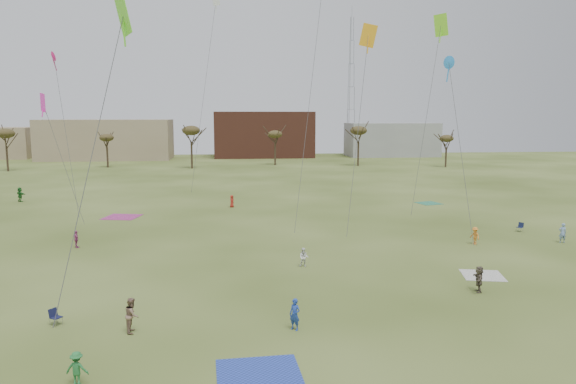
{
  "coord_description": "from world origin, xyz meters",
  "views": [
    {
      "loc": [
        -4.13,
        -26.07,
        10.91
      ],
      "look_at": [
        0.0,
        12.0,
        5.5
      ],
      "focal_mm": 33.64,
      "sensor_mm": 36.0,
      "label": 1
    }
  ],
  "objects": [
    {
      "name": "flyer_mid_c",
      "position": [
        24.47,
        16.82,
        0.87
      ],
      "size": [
        0.69,
        0.52,
        1.73
      ],
      "primitive_type": "imported",
      "rotation": [
        0.0,
        0.0,
        2.96
      ],
      "color": "#7797C7",
      "rests_on": "ground"
    },
    {
      "name": "flyer_near_center",
      "position": [
        -10.45,
        -4.54,
        0.71
      ],
      "size": [
        1.0,
        0.68,
        1.43
      ],
      "primitive_type": "imported",
      "rotation": [
        0.0,
        0.0,
        2.98
      ],
      "color": "#267437",
      "rests_on": "ground"
    },
    {
      "name": "building_brick",
      "position": [
        5.0,
        120.0,
        6.0
      ],
      "size": [
        26.0,
        16.0,
        12.0
      ],
      "primitive_type": "cube",
      "color": "brown",
      "rests_on": "ground"
    },
    {
      "name": "building_grey",
      "position": [
        40.0,
        118.0,
        4.5
      ],
      "size": [
        24.0,
        12.0,
        9.0
      ],
      "primitive_type": "cube",
      "color": "gray",
      "rests_on": "ground"
    },
    {
      "name": "blanket_cream",
      "position": [
        13.1,
        8.26,
        0.0
      ],
      "size": [
        3.23,
        3.23,
        0.03
      ],
      "primitive_type": "cube",
      "rotation": [
        0.0,
        0.0,
        2.91
      ],
      "color": "silver",
      "rests_on": "ground"
    },
    {
      "name": "spectator_mid_d",
      "position": [
        -16.94,
        19.47,
        0.74
      ],
      "size": [
        0.71,
        0.93,
        1.47
      ],
      "primitive_type": "imported",
      "rotation": [
        0.0,
        0.0,
        2.04
      ],
      "color": "#AD4884",
      "rests_on": "ground"
    },
    {
      "name": "radio_tower",
      "position": [
        30.0,
        125.0,
        19.21
      ],
      "size": [
        1.51,
        1.72,
        41.0
      ],
      "color": "#9EA3A8",
      "rests_on": "ground"
    },
    {
      "name": "spectator_fore_c",
      "position": [
        11.23,
        4.97,
        0.83
      ],
      "size": [
        0.9,
        1.61,
        1.66
      ],
      "primitive_type": "imported",
      "rotation": [
        0.0,
        0.0,
        4.43
      ],
      "color": "brown",
      "rests_on": "ground"
    },
    {
      "name": "spectator_fore_b",
      "position": [
        -9.18,
        0.84,
        0.9
      ],
      "size": [
        0.71,
        0.9,
        1.8
      ],
      "primitive_type": "imported",
      "rotation": [
        0.0,
        0.0,
        1.6
      ],
      "color": "#896A57",
      "rests_on": "ground"
    },
    {
      "name": "flyer_mid_b",
      "position": [
        16.65,
        17.06,
        0.75
      ],
      "size": [
        0.89,
        1.11,
        1.51
      ],
      "primitive_type": "imported",
      "rotation": [
        0.0,
        0.0,
        5.1
      ],
      "color": "orange",
      "rests_on": "ground"
    },
    {
      "name": "blanket_blue",
      "position": [
        -3.03,
        -4.57,
        0.0
      ],
      "size": [
        3.74,
        3.74,
        0.03
      ],
      "primitive_type": "cube",
      "rotation": [
        0.0,
        0.0,
        0.05
      ],
      "color": "#2943B4",
      "rests_on": "ground"
    },
    {
      "name": "building_tan",
      "position": [
        -35.0,
        115.0,
        5.0
      ],
      "size": [
        32.0,
        14.0,
        10.0
      ],
      "primitive_type": "cube",
      "color": "#937F60",
      "rests_on": "ground"
    },
    {
      "name": "blanket_olive",
      "position": [
        20.73,
        38.6,
        0.0
      ],
      "size": [
        3.23,
        3.23,
        0.03
      ],
      "primitive_type": "cube",
      "rotation": [
        0.0,
        0.0,
        0.27
      ],
      "color": "#2F835F",
      "rests_on": "ground"
    },
    {
      "name": "camp_chair_left",
      "position": [
        -13.35,
        2.21,
        0.26
      ],
      "size": [
        0.73,
        0.72,
        0.87
      ],
      "rotation": [
        0.0,
        0.0,
        0.95
      ],
      "color": "#15183A",
      "rests_on": "ground"
    },
    {
      "name": "flyer_far_b",
      "position": [
        -3.95,
        38.39,
        0.74
      ],
      "size": [
        0.7,
        0.84,
        1.48
      ],
      "primitive_type": "imported",
      "rotation": [
        0.0,
        0.0,
        1.2
      ],
      "color": "#B1281E",
      "rests_on": "ground"
    },
    {
      "name": "camp_chair_right",
      "position": [
        23.22,
        21.5,
        0.26
      ],
      "size": [
        0.73,
        0.72,
        0.87
      ],
      "rotation": [
        0.0,
        0.0,
        5.32
      ],
      "color": "#161D3D",
      "rests_on": "ground"
    },
    {
      "name": "blanket_plum",
      "position": [
        -15.89,
        33.25,
        0.0
      ],
      "size": [
        4.23,
        4.23,
        0.03
      ],
      "primitive_type": "cube",
      "rotation": [
        0.0,
        0.0,
        2.92
      ],
      "color": "#A6337A",
      "rests_on": "ground"
    },
    {
      "name": "ground",
      "position": [
        0.0,
        0.0,
        0.0
      ],
      "size": [
        260.0,
        260.0,
        0.0
      ],
      "primitive_type": "plane",
      "color": "#384716",
      "rests_on": "ground"
    },
    {
      "name": "flyer_near_right",
      "position": [
        -0.93,
        0.21,
        0.83
      ],
      "size": [
        0.72,
        0.69,
        1.65
      ],
      "primitive_type": "imported",
      "rotation": [
        0.0,
        0.0,
        5.59
      ],
      "color": "#223F9C",
      "rests_on": "ground"
    },
    {
      "name": "flyer_far_a",
      "position": [
        -30.93,
        45.57,
        0.93
      ],
      "size": [
        1.66,
        1.55,
        1.86
      ],
      "primitive_type": "imported",
      "rotation": [
        0.0,
        0.0,
        2.42
      ],
      "color": "#236B27",
      "rests_on": "ground"
    },
    {
      "name": "tree_line",
      "position": [
        -2.85,
        79.12,
        7.09
      ],
      "size": [
        117.44,
        49.32,
        8.91
      ],
      "color": "#3A2B1E",
      "rests_on": "ground"
    },
    {
      "name": "spectator_mid_e",
      "position": [
        1.13,
        11.75,
        0.7
      ],
      "size": [
        0.79,
        0.69,
        1.4
      ],
      "primitive_type": "imported",
      "rotation": [
        0.0,
        0.0,
        6.03
      ],
      "color": "white",
      "rests_on": "ground"
    }
  ]
}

